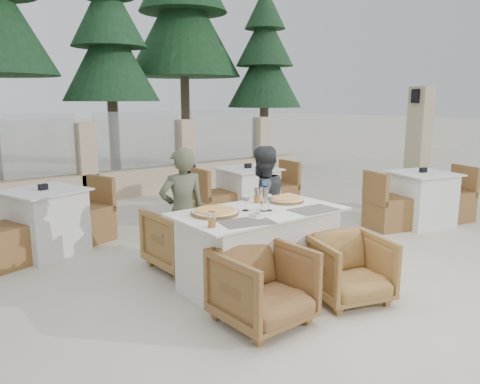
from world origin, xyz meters
TOP-DOWN VIEW (x-y plane):
  - ground at (0.00, 0.00)m, footprint 80.00×80.00m
  - perimeter_wall_far at (0.00, 4.80)m, footprint 10.00×0.34m
  - lantern_pillar at (4.20, 1.00)m, footprint 0.34×0.34m
  - pine_centre at (1.50, 7.20)m, footprint 2.20×2.20m
  - pine_mid_right at (3.80, 7.80)m, footprint 2.99×2.99m
  - pine_far_right at (5.50, 6.50)m, footprint 1.98×1.98m
  - dining_table at (-0.04, -0.03)m, footprint 1.60×0.90m
  - placemat_near_left at (-0.40, -0.31)m, footprint 0.50×0.39m
  - placemat_near_right at (0.39, -0.33)m, footprint 0.46×0.31m
  - pizza_left at (-0.46, 0.09)m, footprint 0.48×0.48m
  - pizza_right at (0.42, 0.08)m, footprint 0.37×0.37m
  - water_bottle at (-0.01, -0.07)m, footprint 0.10×0.10m
  - wine_glass_centre at (-0.15, 0.03)m, footprint 0.08×0.08m
  - wine_glass_near at (0.03, -0.10)m, footprint 0.10×0.10m
  - beer_glass_left at (-0.72, -0.25)m, footprint 0.08×0.08m
  - beer_glass_right at (0.17, 0.24)m, footprint 0.08×0.08m
  - olive_dish at (-0.22, -0.23)m, footprint 0.13×0.13m
  - armchair_far_left at (-0.33, 0.89)m, footprint 0.74×0.76m
  - armchair_far_right at (0.48, 0.72)m, footprint 0.64×0.66m
  - armchair_near_left at (-0.48, -0.63)m, footprint 0.71×0.73m
  - armchair_near_right at (0.43, -0.76)m, footprint 0.81×0.82m
  - diner_left at (-0.45, 0.70)m, footprint 0.54×0.41m
  - diner_right at (0.49, 0.55)m, footprint 0.64×0.50m
  - bg_table_a at (-1.40, 2.26)m, footprint 1.82×1.30m
  - bg_table_b at (1.57, 2.19)m, footprint 1.68×0.90m
  - bg_table_c at (3.32, 0.34)m, footprint 1.79×1.20m

SIDE VIEW (x-z plane):
  - ground at x=0.00m, z-range 0.00..0.00m
  - armchair_far_right at x=0.48m, z-range 0.00..0.59m
  - armchair_near_right at x=0.43m, z-range 0.00..0.60m
  - armchair_near_left at x=-0.48m, z-range 0.00..0.64m
  - armchair_far_left at x=-0.33m, z-range 0.00..0.67m
  - dining_table at x=-0.04m, z-range 0.00..0.77m
  - bg_table_a at x=-1.40m, z-range 0.00..0.77m
  - bg_table_b at x=1.57m, z-range 0.00..0.77m
  - bg_table_c at x=3.32m, z-range 0.00..0.77m
  - diner_right at x=0.49m, z-range 0.00..1.30m
  - diner_left at x=-0.45m, z-range 0.00..1.34m
  - placemat_near_left at x=-0.40m, z-range 0.77..0.77m
  - placemat_near_right at x=0.39m, z-range 0.77..0.77m
  - olive_dish at x=-0.22m, z-range 0.77..0.81m
  - pizza_right at x=0.42m, z-range 0.77..0.82m
  - pizza_left at x=-0.46m, z-range 0.77..0.83m
  - perimeter_wall_far at x=0.00m, z-range 0.00..1.60m
  - beer_glass_left at x=-0.72m, z-range 0.77..0.90m
  - beer_glass_right at x=0.17m, z-range 0.77..0.92m
  - wine_glass_centre at x=-0.15m, z-range 0.77..0.95m
  - wine_glass_near at x=0.03m, z-range 0.77..0.95m
  - water_bottle at x=-0.01m, z-range 0.77..1.05m
  - lantern_pillar at x=4.20m, z-range 0.00..2.00m
  - pine_far_right at x=5.50m, z-range 0.00..4.50m
  - pine_centre at x=1.50m, z-range 0.00..5.00m
  - pine_mid_right at x=3.80m, z-range 0.00..6.80m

